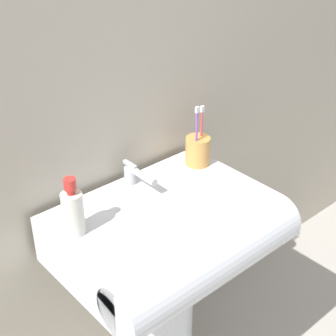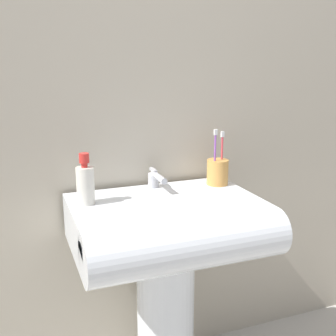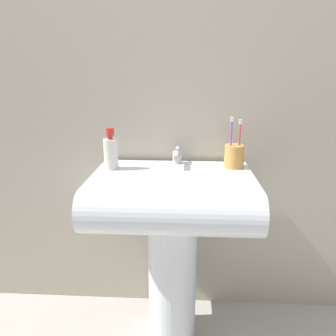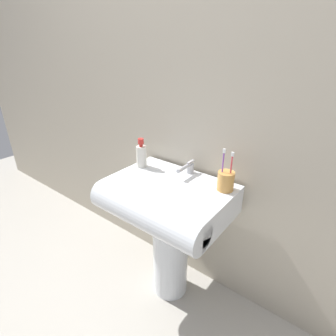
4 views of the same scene
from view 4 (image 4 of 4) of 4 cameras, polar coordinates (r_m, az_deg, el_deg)
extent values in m
plane|color=#ADA89E|center=(1.81, 0.51, -24.46)|extent=(6.00, 6.00, 0.00)
cube|color=#B7AD99|center=(1.38, 7.08, 17.65)|extent=(5.00, 0.05, 2.40)
cylinder|color=white|center=(1.59, 0.55, -17.57)|extent=(0.20, 0.20, 0.59)
cube|color=white|center=(1.37, 0.61, -6.06)|extent=(0.62, 0.39, 0.15)
cylinder|color=white|center=(1.24, -4.93, -9.77)|extent=(0.62, 0.15, 0.15)
cylinder|color=#B7B7BC|center=(1.43, 4.86, -0.08)|extent=(0.04, 0.04, 0.05)
cylinder|color=#B7B7BC|center=(1.37, 3.58, 0.07)|extent=(0.02, 0.12, 0.02)
cube|color=#B7B7BC|center=(1.41, 4.91, 1.31)|extent=(0.01, 0.06, 0.01)
cylinder|color=#D19347|center=(1.28, 12.44, -2.79)|extent=(0.08, 0.08, 0.09)
cylinder|color=purple|center=(1.25, 11.74, -0.46)|extent=(0.01, 0.01, 0.18)
cube|color=white|center=(1.21, 12.14, 3.67)|extent=(0.01, 0.01, 0.02)
cylinder|color=#D83F4C|center=(1.25, 13.47, -0.93)|extent=(0.01, 0.01, 0.16)
cube|color=white|center=(1.21, 13.89, 2.93)|extent=(0.01, 0.01, 0.02)
cylinder|color=silver|center=(1.49, -5.79, 2.50)|extent=(0.06, 0.06, 0.12)
cylinder|color=red|center=(1.46, -5.91, 4.98)|extent=(0.02, 0.02, 0.01)
cylinder|color=red|center=(1.46, -5.95, 5.82)|extent=(0.03, 0.03, 0.03)
camera|label=1|loc=(1.50, -57.84, 22.66)|focal=55.00mm
camera|label=2|loc=(1.22, -65.69, 1.47)|focal=45.00mm
camera|label=3|loc=(0.75, -68.20, -11.98)|focal=35.00mm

